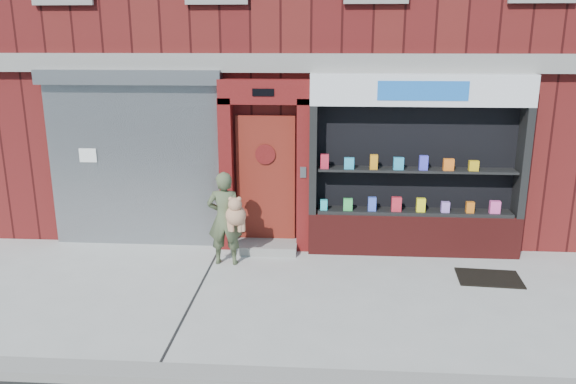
{
  "coord_description": "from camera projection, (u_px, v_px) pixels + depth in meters",
  "views": [
    {
      "loc": [
        0.26,
        -7.3,
        3.51
      ],
      "look_at": [
        -0.3,
        1.0,
        1.25
      ],
      "focal_mm": 35.0,
      "sensor_mm": 36.0,
      "label": 1
    }
  ],
  "objects": [
    {
      "name": "woman",
      "position": [
        226.0,
        218.0,
        8.91
      ],
      "size": [
        0.64,
        0.45,
        1.53
      ],
      "color": "#4A5538",
      "rests_on": "ground"
    },
    {
      "name": "shutter_bay",
      "position": [
        134.0,
        149.0,
        9.56
      ],
      "size": [
        3.1,
        0.3,
        3.04
      ],
      "color": "gray",
      "rests_on": "ground"
    },
    {
      "name": "doormat",
      "position": [
        489.0,
        278.0,
        8.52
      ],
      "size": [
        0.98,
        0.72,
        0.02
      ],
      "primitive_type": "cube",
      "rotation": [
        0.0,
        0.0,
        -0.07
      ],
      "color": "black",
      "rests_on": "ground"
    },
    {
      "name": "curb",
      "position": [
        296.0,
        381.0,
        5.87
      ],
      "size": [
        60.0,
        0.3,
        0.12
      ],
      "primitive_type": "cube",
      "color": "gray",
      "rests_on": "ground"
    },
    {
      "name": "ground",
      "position": [
        304.0,
        296.0,
        7.96
      ],
      "size": [
        80.0,
        80.0,
        0.0
      ],
      "primitive_type": "plane",
      "color": "#9E9E99",
      "rests_on": "ground"
    },
    {
      "name": "pharmacy_bay",
      "position": [
        415.0,
        174.0,
        9.23
      ],
      "size": [
        3.5,
        0.41,
        3.0
      ],
      "color": "#581614",
      "rests_on": "ground"
    },
    {
      "name": "building",
      "position": [
        316.0,
        18.0,
        12.68
      ],
      "size": [
        12.0,
        8.16,
        8.0
      ],
      "color": "#511212",
      "rests_on": "ground"
    },
    {
      "name": "red_door_bay",
      "position": [
        265.0,
        166.0,
        9.42
      ],
      "size": [
        1.52,
        0.58,
        2.9
      ],
      "color": "#530E0E",
      "rests_on": "ground"
    }
  ]
}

